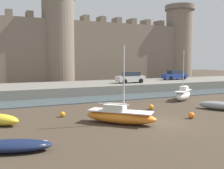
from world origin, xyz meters
name	(u,v)px	position (x,y,z in m)	size (l,w,h in m)	color
ground_plane	(160,123)	(0.00, 0.00, 0.00)	(160.00, 160.00, 0.00)	#423528
water_channel	(98,99)	(0.00, 12.38, 0.05)	(80.00, 4.50, 0.10)	#47565B
quay_road	(79,88)	(0.00, 19.63, 0.60)	(65.49, 10.00, 1.20)	slate
castle	(59,46)	(0.00, 31.61, 7.04)	(59.86, 6.37, 19.33)	#7A6B5B
sailboat_midflat_right	(183,94)	(8.59, 7.90, 0.65)	(4.10, 3.42, 5.63)	silver
rowboat_foreground_centre	(219,106)	(7.70, 1.90, 0.39)	(2.79, 3.71, 0.75)	gray
rowboat_midflat_centre	(11,146)	(-10.18, -1.97, 0.31)	(4.23, 2.58, 0.58)	#141E3D
sailboat_midflat_left	(120,116)	(-2.76, 1.01, 0.55)	(4.71, 4.75, 5.53)	orange
mooring_buoy_near_shore	(62,114)	(-5.97, 4.81, 0.21)	(0.42, 0.42, 0.42)	orange
mooring_buoy_near_channel	(191,115)	(2.97, 0.15, 0.25)	(0.50, 0.50, 0.50)	orange
mooring_buoy_off_centre	(151,107)	(2.20, 4.63, 0.23)	(0.46, 0.46, 0.46)	orange
car_quay_east	(131,78)	(7.21, 17.85, 1.98)	(4.15, 1.97, 1.62)	silver
car_quay_centre_west	(174,75)	(16.93, 20.31, 1.98)	(4.15, 1.97, 1.62)	#263F99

